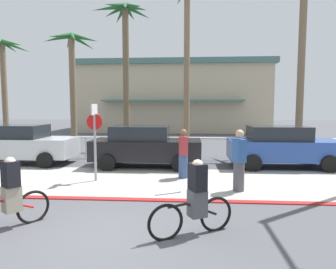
{
  "coord_description": "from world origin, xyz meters",
  "views": [
    {
      "loc": [
        1.54,
        -5.55,
        2.48
      ],
      "look_at": [
        0.71,
        6.0,
        1.4
      ],
      "focal_mm": 32.32,
      "sensor_mm": 36.0,
      "label": 1
    }
  ],
  "objects_px": {
    "palm_tree_5": "(302,26)",
    "pedestrian_0": "(183,156)",
    "palm_tree_1": "(3,63)",
    "cyclist_black_0": "(195,199)",
    "stop_sign_bike_lane": "(95,131)",
    "car_black_2": "(145,146)",
    "palm_tree_3": "(125,39)",
    "cyclist_red_1": "(9,195)",
    "pedestrian_1": "(239,163)",
    "palm_tree_4": "(187,37)",
    "palm_tree_2": "(72,64)",
    "car_silver_1": "(22,144)",
    "car_blue_3": "(283,146)"
  },
  "relations": [
    {
      "from": "palm_tree_2",
      "to": "palm_tree_3",
      "type": "bearing_deg",
      "value": -7.1
    },
    {
      "from": "palm_tree_1",
      "to": "cyclist_red_1",
      "type": "xyz_separation_m",
      "value": [
        8.57,
        -13.53,
        -4.63
      ]
    },
    {
      "from": "palm_tree_3",
      "to": "car_blue_3",
      "type": "distance_m",
      "value": 10.28
    },
    {
      "from": "palm_tree_5",
      "to": "cyclist_black_0",
      "type": "distance_m",
      "value": 13.06
    },
    {
      "from": "palm_tree_3",
      "to": "cyclist_black_0",
      "type": "distance_m",
      "value": 13.24
    },
    {
      "from": "palm_tree_2",
      "to": "cyclist_red_1",
      "type": "height_order",
      "value": "palm_tree_2"
    },
    {
      "from": "car_black_2",
      "to": "pedestrian_1",
      "type": "xyz_separation_m",
      "value": [
        3.25,
        -3.38,
        -0.02
      ]
    },
    {
      "from": "palm_tree_2",
      "to": "pedestrian_1",
      "type": "height_order",
      "value": "palm_tree_2"
    },
    {
      "from": "car_black_2",
      "to": "palm_tree_4",
      "type": "bearing_deg",
      "value": 75.78
    },
    {
      "from": "car_silver_1",
      "to": "cyclist_black_0",
      "type": "relative_size",
      "value": 2.68
    },
    {
      "from": "palm_tree_2",
      "to": "car_silver_1",
      "type": "height_order",
      "value": "palm_tree_2"
    },
    {
      "from": "palm_tree_1",
      "to": "pedestrian_0",
      "type": "height_order",
      "value": "palm_tree_1"
    },
    {
      "from": "pedestrian_0",
      "to": "pedestrian_1",
      "type": "bearing_deg",
      "value": -42.42
    },
    {
      "from": "car_black_2",
      "to": "palm_tree_3",
      "type": "bearing_deg",
      "value": 110.32
    },
    {
      "from": "pedestrian_1",
      "to": "car_blue_3",
      "type": "bearing_deg",
      "value": 57.63
    },
    {
      "from": "cyclist_black_0",
      "to": "cyclist_red_1",
      "type": "height_order",
      "value": "same"
    },
    {
      "from": "palm_tree_2",
      "to": "palm_tree_5",
      "type": "bearing_deg",
      "value": -6.8
    },
    {
      "from": "cyclist_red_1",
      "to": "pedestrian_1",
      "type": "xyz_separation_m",
      "value": [
        5.06,
        3.08,
        0.16
      ]
    },
    {
      "from": "palm_tree_4",
      "to": "car_blue_3",
      "type": "relative_size",
      "value": 2.16
    },
    {
      "from": "palm_tree_4",
      "to": "cyclist_red_1",
      "type": "relative_size",
      "value": 6.35
    },
    {
      "from": "car_silver_1",
      "to": "palm_tree_2",
      "type": "bearing_deg",
      "value": 86.2
    },
    {
      "from": "palm_tree_1",
      "to": "palm_tree_2",
      "type": "height_order",
      "value": "palm_tree_1"
    },
    {
      "from": "palm_tree_1",
      "to": "palm_tree_4",
      "type": "bearing_deg",
      "value": -3.68
    },
    {
      "from": "stop_sign_bike_lane",
      "to": "car_black_2",
      "type": "height_order",
      "value": "stop_sign_bike_lane"
    },
    {
      "from": "palm_tree_3",
      "to": "cyclist_red_1",
      "type": "height_order",
      "value": "palm_tree_3"
    },
    {
      "from": "car_black_2",
      "to": "car_blue_3",
      "type": "height_order",
      "value": "same"
    },
    {
      "from": "car_blue_3",
      "to": "pedestrian_1",
      "type": "xyz_separation_m",
      "value": [
        -2.32,
        -3.67,
        -0.02
      ]
    },
    {
      "from": "car_black_2",
      "to": "pedestrian_1",
      "type": "distance_m",
      "value": 4.69
    },
    {
      "from": "car_silver_1",
      "to": "car_blue_3",
      "type": "height_order",
      "value": "same"
    },
    {
      "from": "cyclist_black_0",
      "to": "cyclist_red_1",
      "type": "xyz_separation_m",
      "value": [
        -3.74,
        -0.01,
        0.0
      ]
    },
    {
      "from": "palm_tree_4",
      "to": "car_black_2",
      "type": "relative_size",
      "value": 2.16
    },
    {
      "from": "palm_tree_5",
      "to": "pedestrian_1",
      "type": "relative_size",
      "value": 4.98
    },
    {
      "from": "stop_sign_bike_lane",
      "to": "car_blue_3",
      "type": "bearing_deg",
      "value": 22.03
    },
    {
      "from": "palm_tree_3",
      "to": "car_black_2",
      "type": "bearing_deg",
      "value": -69.68
    },
    {
      "from": "palm_tree_3",
      "to": "cyclist_black_0",
      "type": "bearing_deg",
      "value": -71.74
    },
    {
      "from": "car_black_2",
      "to": "cyclist_black_0",
      "type": "bearing_deg",
      "value": -73.37
    },
    {
      "from": "palm_tree_5",
      "to": "cyclist_red_1",
      "type": "distance_m",
      "value": 15.03
    },
    {
      "from": "cyclist_black_0",
      "to": "pedestrian_1",
      "type": "distance_m",
      "value": 3.35
    },
    {
      "from": "stop_sign_bike_lane",
      "to": "palm_tree_5",
      "type": "relative_size",
      "value": 0.28
    },
    {
      "from": "stop_sign_bike_lane",
      "to": "palm_tree_3",
      "type": "distance_m",
      "value": 8.76
    },
    {
      "from": "palm_tree_2",
      "to": "palm_tree_4",
      "type": "distance_m",
      "value": 6.93
    },
    {
      "from": "car_silver_1",
      "to": "cyclist_red_1",
      "type": "bearing_deg",
      "value": -61.92
    },
    {
      "from": "palm_tree_5",
      "to": "palm_tree_1",
      "type": "bearing_deg",
      "value": 169.82
    },
    {
      "from": "palm_tree_2",
      "to": "cyclist_red_1",
      "type": "xyz_separation_m",
      "value": [
        3.27,
        -11.83,
        -4.28
      ]
    },
    {
      "from": "palm_tree_5",
      "to": "pedestrian_0",
      "type": "bearing_deg",
      "value": -135.36
    },
    {
      "from": "stop_sign_bike_lane",
      "to": "cyclist_red_1",
      "type": "relative_size",
      "value": 1.71
    },
    {
      "from": "stop_sign_bike_lane",
      "to": "palm_tree_5",
      "type": "bearing_deg",
      "value": 36.17
    },
    {
      "from": "stop_sign_bike_lane",
      "to": "car_silver_1",
      "type": "relative_size",
      "value": 0.58
    },
    {
      "from": "palm_tree_4",
      "to": "cyclist_black_0",
      "type": "distance_m",
      "value": 14.05
    },
    {
      "from": "palm_tree_1",
      "to": "palm_tree_4",
      "type": "xyz_separation_m",
      "value": [
        11.99,
        -0.77,
        1.24
      ]
    }
  ]
}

